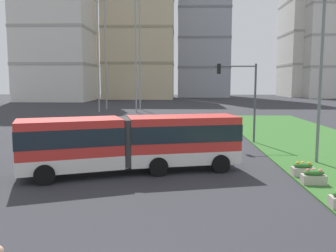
{
  "coord_description": "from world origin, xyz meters",
  "views": [
    {
      "loc": [
        1.3,
        -6.95,
        4.92
      ],
      "look_at": [
        0.59,
        15.09,
        2.2
      ],
      "focal_mm": 38.82,
      "sensor_mm": 36.0,
      "label": 1
    }
  ],
  "objects": [
    {
      "name": "articulated_bus",
      "position": [
        -1.24,
        12.28,
        1.65
      ],
      "size": [
        11.98,
        5.84,
        3.0
      ],
      "color": "red",
      "rests_on": "ground"
    },
    {
      "name": "car_white_van",
      "position": [
        -6.04,
        21.24,
        0.75
      ],
      "size": [
        4.47,
        2.16,
        1.58
      ],
      "color": "silver",
      "rests_on": "ground"
    },
    {
      "name": "flower_planter_3",
      "position": [
        7.67,
        10.04,
        0.43
      ],
      "size": [
        1.1,
        0.56,
        0.74
      ],
      "color": "#B7AD9E",
      "rests_on": "grass_median"
    },
    {
      "name": "flower_planter_4",
      "position": [
        7.67,
        11.55,
        0.43
      ],
      "size": [
        1.1,
        0.56,
        0.74
      ],
      "color": "#B7AD9E",
      "rests_on": "grass_median"
    },
    {
      "name": "traffic_light_far_right",
      "position": [
        6.27,
        22.0,
        4.27
      ],
      "size": [
        3.28,
        0.28,
        6.29
      ],
      "color": "#474C51",
      "rests_on": "ground"
    },
    {
      "name": "streetlight_median",
      "position": [
        9.57,
        14.79,
        5.34
      ],
      "size": [
        0.7,
        0.28,
        9.78
      ],
      "color": "slate",
      "rests_on": "ground"
    },
    {
      "name": "apartment_tower_westcentre",
      "position": [
        -10.24,
        98.51,
        18.97
      ],
      "size": [
        19.54,
        16.54,
        37.91
      ],
      "color": "beige",
      "rests_on": "ground"
    },
    {
      "name": "apartment_tower_centre",
      "position": [
        8.7,
        113.19,
        26.59
      ],
      "size": [
        16.08,
        19.4,
        53.13
      ],
      "color": "#9EA3AD",
      "rests_on": "ground"
    },
    {
      "name": "apartment_tower_eastcentre",
      "position": [
        44.73,
        113.84,
        24.54
      ],
      "size": [
        19.23,
        18.73,
        49.04
      ],
      "color": "silver",
      "rests_on": "ground"
    },
    {
      "name": "apartment_tower_east",
      "position": [
        46.77,
        106.63,
        22.05
      ],
      "size": [
        16.98,
        16.89,
        44.07
      ],
      "color": "silver",
      "rests_on": "ground"
    },
    {
      "name": "transmission_pylon",
      "position": [
        -8.67,
        54.11,
        15.44
      ],
      "size": [
        9.0,
        6.24,
        28.07
      ],
      "color": "gray",
      "rests_on": "ground"
    }
  ]
}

